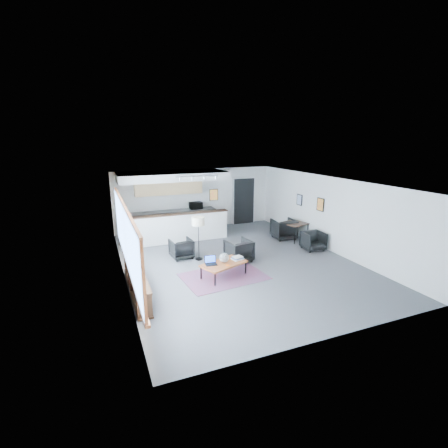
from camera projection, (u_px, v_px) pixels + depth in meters
name	position (u px, v px, depth m)	size (l,w,h in m)	color
room	(238.00, 223.00, 10.18)	(7.02, 9.02, 2.62)	#4A4A4C
window	(126.00, 238.00, 8.08)	(0.10, 5.95, 1.66)	#8CBFFF
console	(136.00, 281.00, 8.30)	(0.35, 3.00, 0.80)	#331D12
kitchenette	(173.00, 202.00, 13.05)	(4.20, 1.96, 2.60)	white
doorway	(244.00, 201.00, 15.03)	(1.10, 0.12, 2.15)	black
track_light	(198.00, 177.00, 11.62)	(1.60, 0.07, 0.15)	silver
wall_art_lower	(320.00, 205.00, 11.72)	(0.03, 0.38, 0.48)	black
wall_art_upper	(299.00, 200.00, 12.90)	(0.03, 0.34, 0.44)	black
kilim_rug	(224.00, 276.00, 9.37)	(2.47, 1.81, 0.01)	#542D44
coffee_table	(224.00, 264.00, 9.27)	(1.46, 1.11, 0.42)	brown
laptop	(211.00, 262.00, 9.17)	(0.35, 0.30, 0.23)	black
ceramic_pot	(224.00, 258.00, 9.27)	(0.27, 0.27, 0.27)	gray
book_stack	(237.00, 258.00, 9.52)	(0.37, 0.32, 0.10)	silver
coaster	(228.00, 265.00, 9.08)	(0.14, 0.14, 0.01)	#E5590C
armchair_left	(181.00, 248.00, 10.76)	(0.69, 0.65, 0.71)	black
armchair_right	(239.00, 249.00, 10.49)	(0.76, 0.71, 0.78)	black
floor_lamp	(198.00, 223.00, 10.39)	(0.46, 0.46, 1.44)	black
dining_table	(294.00, 224.00, 12.58)	(1.02, 1.02, 0.70)	#331D12
dining_chair_near	(313.00, 241.00, 11.57)	(0.60, 0.56, 0.62)	black
dining_chair_far	(284.00, 230.00, 12.85)	(0.72, 0.67, 0.74)	black
microwave	(196.00, 205.00, 13.91)	(0.52, 0.29, 0.36)	black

